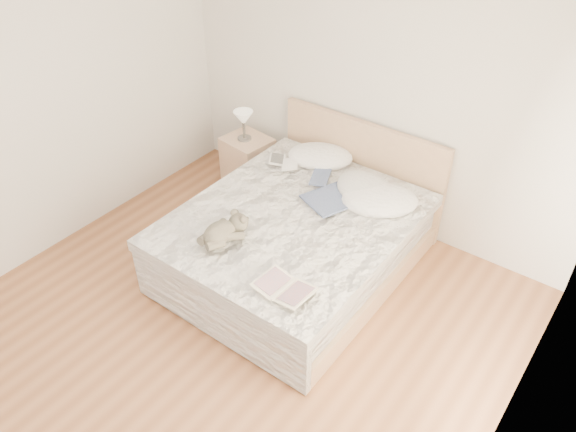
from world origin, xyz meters
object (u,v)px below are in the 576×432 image
Objects in this scene: childrens_book at (284,289)px; teddy_bear at (220,239)px; nightstand at (248,163)px; table_lamp at (244,119)px; bed at (300,238)px; photo_book at (284,162)px.

teddy_bear reaches higher than childrens_book.
childrens_book is (1.65, -1.55, 0.35)m from nightstand.
nightstand is 1.82× the size of table_lamp.
bed is 5.99× the size of teddy_bear.
photo_book is (-0.54, 0.49, 0.32)m from bed.
childrens_book is 0.71m from teddy_bear.
photo_book is at bearing 113.17° from teddy_bear.
bed is 7.02× the size of photo_book.
nightstand is at bearing 140.16° from childrens_book.
photo_book is at bearing 130.68° from childrens_book.
childrens_book is at bearing -43.29° from nightstand.
bed is 1.38m from nightstand.
bed is at bearing -74.67° from photo_book.
teddy_bear is (0.95, -1.44, 0.37)m from nightstand.
photo_book is at bearing -17.93° from table_lamp.
nightstand is at bearing 127.91° from photo_book.
table_lamp is 1.01× the size of photo_book.
nightstand is 1.83× the size of photo_book.
table_lamp is (-0.02, -0.01, 0.50)m from nightstand.
nightstand is at bearing 148.83° from bed.
bed is 0.83m from teddy_bear.
table_lamp reaches higher than photo_book.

